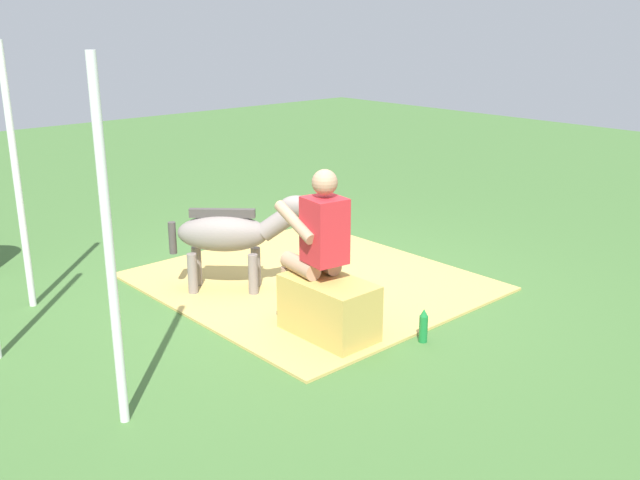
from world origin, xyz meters
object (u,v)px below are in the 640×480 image
object	(u,v)px
person_seated	(316,242)
tent_pole_left	(109,250)
tent_pole_right	(17,180)
pony_standing	(233,234)
hay_bale	(329,309)
soda_bottle	(424,326)

from	to	relation	value
person_seated	tent_pole_left	xyz separation A→B (m)	(-0.21, 1.83, 0.39)
tent_pole_left	person_seated	bearing A→B (deg)	-83.50
tent_pole_left	tent_pole_right	xyz separation A→B (m)	(2.29, -0.30, 0.00)
person_seated	pony_standing	world-z (taller)	person_seated
hay_bale	tent_pole_right	distance (m)	2.86
person_seated	tent_pole_left	size ratio (longest dim) A/B	0.60
hay_bale	tent_pole_right	world-z (taller)	tent_pole_right
person_seated	soda_bottle	distance (m)	1.07
pony_standing	tent_pole_left	world-z (taller)	tent_pole_left
hay_bale	soda_bottle	bearing A→B (deg)	-139.21
tent_pole_left	soda_bottle	bearing A→B (deg)	-102.85
pony_standing	soda_bottle	xyz separation A→B (m)	(-1.89, -0.48, -0.43)
hay_bale	soda_bottle	size ratio (longest dim) A/B	2.76
pony_standing	tent_pole_left	distance (m)	2.35
soda_bottle	tent_pole_left	xyz separation A→B (m)	(0.53, 2.31, 1.01)
hay_bale	tent_pole_right	size ratio (longest dim) A/B	0.34
soda_bottle	hay_bale	bearing A→B (deg)	40.79
person_seated	soda_bottle	size ratio (longest dim) A/B	4.86
hay_bale	person_seated	bearing A→B (deg)	-5.87
soda_bottle	tent_pole_left	bearing A→B (deg)	77.15
soda_bottle	tent_pole_right	world-z (taller)	tent_pole_right
tent_pole_left	pony_standing	bearing A→B (deg)	-53.40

